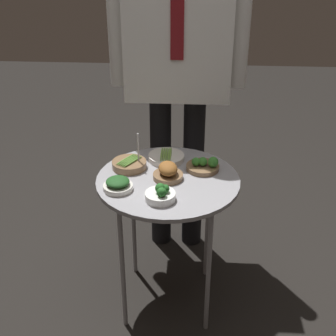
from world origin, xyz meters
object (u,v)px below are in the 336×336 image
(bowl_asparagus_mid_right, at_px, (166,157))
(bowl_asparagus_center, at_px, (129,164))
(bowl_broccoli_far_rim, at_px, (204,165))
(bowl_broccoli_mid_left, at_px, (161,194))
(bowl_roast_back_right, at_px, (168,172))
(bowl_spinach_near_rim, at_px, (118,185))
(waiter_figure, at_px, (178,45))
(serving_cart, at_px, (168,190))

(bowl_asparagus_mid_right, distance_m, bowl_asparagus_center, 0.18)
(bowl_asparagus_center, relative_size, bowl_broccoli_far_rim, 1.13)
(bowl_broccoli_mid_left, bearing_deg, bowl_broccoli_far_rim, 57.03)
(bowl_asparagus_center, relative_size, bowl_broccoli_mid_left, 1.36)
(bowl_roast_back_right, bearing_deg, bowl_spinach_near_rim, -152.02)
(bowl_asparagus_mid_right, xyz_separation_m, waiter_figure, (0.04, 0.29, 0.43))
(bowl_roast_back_right, relative_size, bowl_broccoli_far_rim, 0.88)
(bowl_spinach_near_rim, height_order, bowl_asparagus_center, bowl_asparagus_center)
(bowl_spinach_near_rim, height_order, waiter_figure, waiter_figure)
(bowl_asparagus_mid_right, distance_m, bowl_broccoli_far_rim, 0.19)
(serving_cart, bearing_deg, bowl_roast_back_right, 129.01)
(bowl_spinach_near_rim, distance_m, waiter_figure, 0.73)
(bowl_asparagus_mid_right, height_order, bowl_broccoli_mid_left, bowl_broccoli_mid_left)
(bowl_broccoli_far_rim, distance_m, waiter_figure, 0.58)
(bowl_spinach_near_rim, bearing_deg, bowl_asparagus_mid_right, 56.99)
(bowl_spinach_near_rim, bearing_deg, serving_cart, 27.78)
(bowl_asparagus_center, distance_m, waiter_figure, 0.60)
(bowl_asparagus_mid_right, height_order, waiter_figure, waiter_figure)
(serving_cart, xyz_separation_m, bowl_broccoli_mid_left, (-0.02, -0.17, 0.08))
(serving_cart, height_order, bowl_spinach_near_rim, bowl_spinach_near_rim)
(bowl_spinach_near_rim, xyz_separation_m, bowl_broccoli_mid_left, (0.18, -0.07, 0.00))
(serving_cart, relative_size, bowl_spinach_near_rim, 5.58)
(serving_cart, relative_size, waiter_figure, 0.38)
(bowl_asparagus_mid_right, bearing_deg, bowl_broccoli_far_rim, -25.84)
(bowl_broccoli_mid_left, bearing_deg, bowl_asparagus_mid_right, 90.16)
(bowl_spinach_near_rim, relative_size, waiter_figure, 0.07)
(bowl_broccoli_far_rim, bearing_deg, bowl_spinach_near_rim, -151.03)
(bowl_asparagus_center, bearing_deg, bowl_roast_back_right, -25.81)
(serving_cart, bearing_deg, bowl_spinach_near_rim, -152.22)
(serving_cart, height_order, bowl_asparagus_center, bowl_asparagus_center)
(bowl_broccoli_mid_left, relative_size, waiter_figure, 0.07)
(bowl_broccoli_far_rim, bearing_deg, bowl_asparagus_center, -179.46)
(bowl_roast_back_right, bearing_deg, bowl_broccoli_far_rim, 30.22)
(serving_cart, relative_size, bowl_asparagus_center, 4.09)
(bowl_asparagus_mid_right, bearing_deg, bowl_spinach_near_rim, -123.01)
(bowl_roast_back_right, height_order, bowl_broccoli_far_rim, bowl_roast_back_right)
(bowl_roast_back_right, xyz_separation_m, bowl_asparagus_center, (-0.17, 0.08, -0.01))
(serving_cart, distance_m, bowl_roast_back_right, 0.08)
(serving_cart, bearing_deg, bowl_asparagus_center, 154.09)
(bowl_roast_back_right, bearing_deg, waiter_figure, 87.70)
(serving_cart, xyz_separation_m, bowl_roast_back_right, (-0.00, 0.00, 0.08))
(bowl_roast_back_right, height_order, waiter_figure, waiter_figure)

